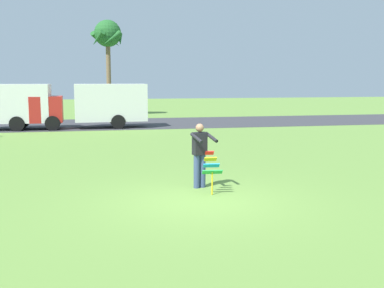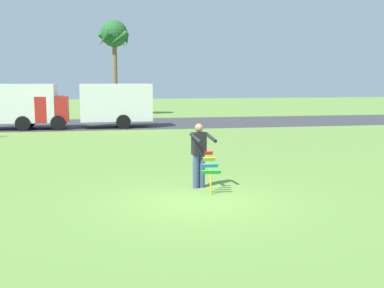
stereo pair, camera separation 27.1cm
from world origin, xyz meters
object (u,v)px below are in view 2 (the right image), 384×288
(person_kite_flyer, at_px, (199,153))
(kite_held, at_px, (210,167))
(parked_truck_red_cab, at_px, (102,104))
(parked_truck_grey_van, at_px, (4,105))
(palm_tree_right_near, at_px, (114,37))

(person_kite_flyer, bearing_deg, kite_held, -77.17)
(person_kite_flyer, height_order, parked_truck_red_cab, parked_truck_red_cab)
(parked_truck_red_cab, bearing_deg, person_kite_flyer, -81.09)
(parked_truck_grey_van, distance_m, palm_tree_right_near, 12.54)
(kite_held, relative_size, parked_truck_red_cab, 0.16)
(kite_held, distance_m, palm_tree_right_near, 27.31)
(person_kite_flyer, distance_m, palm_tree_right_near, 26.61)
(person_kite_flyer, bearing_deg, palm_tree_right_near, 93.41)
(person_kite_flyer, bearing_deg, parked_truck_red_cab, 98.91)
(kite_held, distance_m, parked_truck_grey_van, 19.10)
(palm_tree_right_near, bearing_deg, kite_held, -86.35)
(kite_held, xyz_separation_m, palm_tree_right_near, (-1.70, 26.70, 5.48))
(person_kite_flyer, bearing_deg, parked_truck_grey_van, 116.33)
(parked_truck_grey_van, bearing_deg, parked_truck_red_cab, -0.01)
(parked_truck_grey_van, distance_m, parked_truck_red_cab, 5.59)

